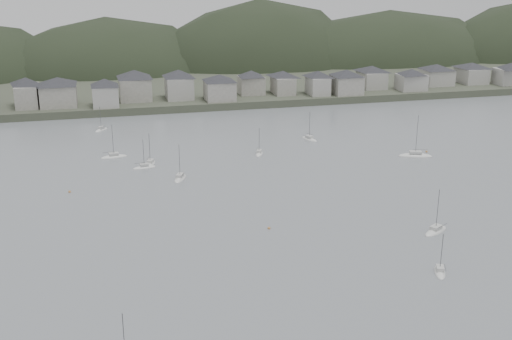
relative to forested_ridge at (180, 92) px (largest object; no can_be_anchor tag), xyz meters
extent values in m
cube|color=#383D2D|center=(-4.83, 25.60, 12.78)|extent=(900.00, 250.00, 3.00)
ellipsoid|color=black|center=(-37.13, 3.46, 1.32)|extent=(132.08, 90.41, 79.74)
ellipsoid|color=black|center=(45.82, 3.53, -1.39)|extent=(133.88, 88.37, 101.41)
ellipsoid|color=black|center=(121.12, -1.49, 0.97)|extent=(165.81, 81.78, 82.55)
cube|color=gray|center=(-69.83, -87.44, 18.58)|extent=(8.34, 12.91, 8.59)
pyramid|color=#25262A|center=(-69.83, -87.44, 24.37)|extent=(15.78, 15.78, 3.01)
cube|color=gray|center=(-58.15, -88.08, 18.46)|extent=(13.68, 13.35, 8.36)
pyramid|color=#25262A|center=(-58.15, -88.08, 24.11)|extent=(20.07, 20.07, 2.93)
cube|color=#9F9C96|center=(-40.41, -93.38, 18.32)|extent=(9.78, 10.20, 8.08)
pyramid|color=#25262A|center=(-40.41, -93.38, 23.78)|extent=(14.83, 14.83, 2.83)
cube|color=gray|center=(-28.35, -83.75, 18.83)|extent=(12.59, 13.33, 9.09)
pyramid|color=#25262A|center=(-28.35, -83.75, 24.97)|extent=(19.24, 19.24, 3.18)
cube|color=#9F9C96|center=(-10.58, -85.30, 18.72)|extent=(10.74, 12.17, 8.87)
pyramid|color=#25262A|center=(-10.58, -85.30, 24.70)|extent=(17.01, 17.01, 3.10)
cube|color=gray|center=(5.09, -91.87, 18.13)|extent=(11.63, 12.09, 7.69)
pyramid|color=#25262A|center=(5.09, -91.87, 23.32)|extent=(17.61, 17.61, 2.69)
cube|color=gray|center=(20.42, -83.21, 18.00)|extent=(10.37, 9.35, 7.44)
pyramid|color=#25262A|center=(20.42, -83.21, 23.03)|extent=(14.65, 14.65, 2.60)
cube|color=gray|center=(33.79, -85.61, 17.90)|extent=(8.24, 12.20, 7.22)
pyramid|color=#25262A|center=(33.79, -85.61, 22.77)|extent=(15.17, 15.17, 2.53)
cube|color=#9F9C96|center=(47.66, -90.85, 18.02)|extent=(8.06, 10.91, 7.46)
pyramid|color=#25262A|center=(47.66, -90.85, 23.05)|extent=(14.08, 14.08, 2.61)
cube|color=gray|center=(59.98, -92.34, 18.12)|extent=(11.73, 11.78, 7.66)
pyramid|color=#25262A|center=(59.98, -92.34, 23.29)|extent=(17.46, 17.46, 2.68)
cube|color=#9F9C96|center=(75.80, -82.49, 17.95)|extent=(10.19, 13.02, 7.33)
pyramid|color=#25262A|center=(75.80, -82.49, 22.90)|extent=(17.23, 17.23, 2.57)
cube|color=#9F9C96|center=(90.71, -91.34, 17.72)|extent=(11.70, 9.81, 6.88)
pyramid|color=#25262A|center=(90.71, -91.34, 22.36)|extent=(15.97, 15.97, 2.41)
cube|color=#9F9C96|center=(107.57, -82.49, 17.78)|extent=(12.83, 12.48, 7.00)
pyramid|color=#25262A|center=(107.57, -82.49, 22.51)|extent=(18.79, 18.79, 2.45)
cube|color=#9F9C96|center=(125.90, -81.98, 17.77)|extent=(11.07, 13.50, 6.97)
pyramid|color=#25262A|center=(125.90, -81.98, 22.47)|extent=(18.25, 18.25, 2.44)
cube|color=#9F9C96|center=(141.19, -89.68, 17.95)|extent=(13.75, 9.12, 7.34)
pyramid|color=#25262A|center=(141.19, -89.68, 22.91)|extent=(16.97, 16.97, 2.57)
ellipsoid|color=silver|center=(-29.50, -163.89, 11.33)|extent=(4.45, 7.74, 1.47)
cube|color=#B7B8B3|center=(-29.50, -163.89, 12.37)|extent=(2.32, 2.95, 0.70)
cylinder|color=#3F3F42|center=(-29.50, -163.89, 16.09)|extent=(0.12, 0.12, 9.22)
cylinder|color=#3F3F42|center=(-29.90, -162.62, 12.92)|extent=(1.08, 3.20, 0.10)
ellipsoid|color=silver|center=(50.32, -175.27, 11.33)|extent=(10.80, 6.30, 2.06)
cube|color=#B7B8B3|center=(50.32, -175.27, 12.66)|extent=(4.12, 3.26, 0.70)
cylinder|color=#3F3F42|center=(50.32, -175.27, 17.91)|extent=(0.12, 0.12, 12.86)
cylinder|color=#3F3F42|center=(52.08, -174.70, 13.21)|extent=(4.43, 1.52, 0.10)
cylinder|color=#3F3F42|center=(-41.74, -262.96, 15.73)|extent=(0.12, 0.12, 8.50)
ellipsoid|color=silver|center=(-39.72, -154.17, 11.33)|extent=(8.39, 3.73, 1.62)
cube|color=#B7B8B3|center=(-39.72, -154.17, 12.44)|extent=(3.06, 2.17, 0.70)
cylinder|color=#3F3F42|center=(-39.72, -154.17, 16.55)|extent=(0.12, 0.12, 10.12)
cylinder|color=#3F3F42|center=(-41.16, -153.96, 12.99)|extent=(3.62, 0.62, 0.10)
ellipsoid|color=silver|center=(4.33, -161.29, 11.33)|extent=(4.26, 6.89, 1.31)
cube|color=#B7B8B3|center=(4.33, -161.29, 12.29)|extent=(2.16, 2.66, 0.70)
cylinder|color=#3F3F42|center=(4.33, -161.29, 15.59)|extent=(0.12, 0.12, 8.22)
cylinder|color=#3F3F42|center=(3.92, -160.18, 12.84)|extent=(1.12, 2.81, 0.10)
ellipsoid|color=silver|center=(-22.69, -179.29, 11.33)|extent=(5.30, 8.13, 1.55)
cube|color=#B7B8B3|center=(-22.69, -179.29, 12.41)|extent=(2.63, 3.17, 0.70)
cylinder|color=#3F3F42|center=(-22.69, -179.29, 16.34)|extent=(0.12, 0.12, 9.71)
cylinder|color=#3F3F42|center=(-22.15, -180.58, 12.96)|extent=(1.44, 3.26, 0.10)
ellipsoid|color=silver|center=(24.82, -148.90, 11.33)|extent=(4.89, 7.75, 1.48)
cube|color=#B7B8B3|center=(24.82, -148.90, 12.37)|extent=(2.46, 3.00, 0.70)
cylinder|color=#3F3F42|center=(24.82, -148.90, 16.11)|extent=(0.12, 0.12, 9.25)
cylinder|color=#3F3F42|center=(25.30, -147.66, 12.92)|extent=(1.30, 3.14, 0.10)
ellipsoid|color=silver|center=(27.77, -229.16, 11.33)|extent=(8.04, 6.16, 1.57)
cube|color=#B7B8B3|center=(27.77, -229.16, 12.42)|extent=(3.25, 2.89, 0.70)
cylinder|color=#3F3F42|center=(27.77, -229.16, 16.39)|extent=(0.12, 0.12, 9.82)
cylinder|color=#3F3F42|center=(28.98, -229.88, 12.97)|extent=(3.09, 1.88, 0.10)
ellipsoid|color=silver|center=(-31.53, -167.12, 11.33)|extent=(7.05, 3.31, 1.35)
cube|color=#B7B8B3|center=(-31.53, -167.12, 12.31)|extent=(2.59, 1.88, 0.70)
cylinder|color=#3F3F42|center=(-31.53, -167.12, 15.72)|extent=(0.12, 0.12, 8.46)
cylinder|color=#3F3F42|center=(-32.73, -166.90, 12.86)|extent=(3.02, 0.63, 0.10)
ellipsoid|color=silver|center=(-42.92, -119.40, 11.33)|extent=(5.58, 6.56, 1.32)
cube|color=#B7B8B3|center=(-42.92, -119.40, 12.29)|extent=(2.53, 2.71, 0.70)
cylinder|color=#3F3F42|center=(-42.92, -119.40, 15.60)|extent=(0.12, 0.12, 8.22)
cylinder|color=#3F3F42|center=(-42.22, -120.36, 12.84)|extent=(1.82, 2.45, 0.10)
ellipsoid|color=silver|center=(18.79, -247.16, 11.33)|extent=(4.43, 6.68, 1.28)
cube|color=#B7B8B3|center=(18.79, -247.16, 12.27)|extent=(2.18, 2.61, 0.70)
cylinder|color=#3F3F42|center=(18.79, -247.16, 15.48)|extent=(0.12, 0.12, 7.99)
cylinder|color=#3F3F42|center=(19.25, -248.22, 12.82)|extent=(1.24, 2.68, 0.10)
sphere|color=#BB7B3E|center=(-52.01, -183.15, 11.43)|extent=(0.70, 0.70, 0.70)
sphere|color=#BB7B3E|center=(-7.79, -218.66, 11.43)|extent=(0.70, 0.70, 0.70)
sphere|color=#BB7B3E|center=(55.97, -171.79, 11.43)|extent=(0.70, 0.70, 0.70)
camera|label=1|loc=(-42.54, -347.68, 68.83)|focal=45.26mm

